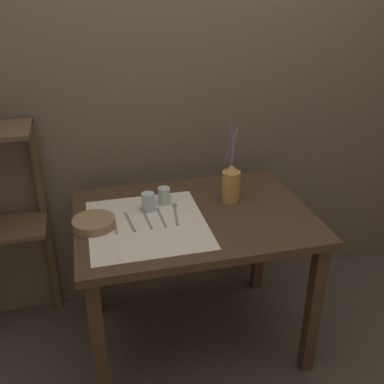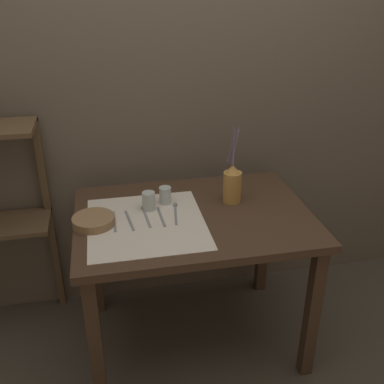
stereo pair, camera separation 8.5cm
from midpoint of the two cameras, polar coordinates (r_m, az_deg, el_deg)
The scene contains 13 objects.
ground_plane at distance 2.67m, azimuth 1.13°, elevation -17.90°, with size 12.00×12.00×0.00m, color #473F35.
stone_wall_back at distance 2.52m, azimuth -1.24°, elevation 11.00°, with size 7.00×0.06×2.40m.
wooden_table at distance 2.25m, azimuth 1.28°, elevation -5.24°, with size 1.15×0.82×0.80m.
linen_cloth at distance 2.12m, azimuth -4.65°, elevation -3.96°, with size 0.54×0.58×0.00m.
pitcher_with_flowers at distance 2.29m, azimuth 6.20°, elevation 0.96°, with size 0.09×0.09×0.41m.
wooden_bowl at distance 2.13m, azimuth -11.29°, elevation -3.64°, with size 0.20×0.20×0.04m.
glass_tumbler_near at distance 2.22m, azimuth -4.42°, elevation -1.14°, with size 0.06×0.06×0.09m.
glass_tumbler_far at distance 2.27m, azimuth -2.36°, elevation -0.41°, with size 0.06×0.06×0.09m.
fork_inner at distance 2.14m, azimuth -8.70°, elevation -3.72°, with size 0.01×0.19×0.00m.
fork_outer at distance 2.14m, azimuth -6.81°, elevation -3.61°, with size 0.04×0.19×0.00m.
spoon_inner at distance 2.21m, azimuth -4.95°, elevation -2.55°, with size 0.03×0.21×0.02m.
knife_center at distance 2.16m, azimuth -2.81°, elevation -3.16°, with size 0.02×0.19×0.00m.
spoon_outer at distance 2.23m, azimuth -1.04°, elevation -2.16°, with size 0.04×0.20×0.02m.
Camera 2 is at (-0.39, -1.88, 1.86)m, focal length 42.00 mm.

